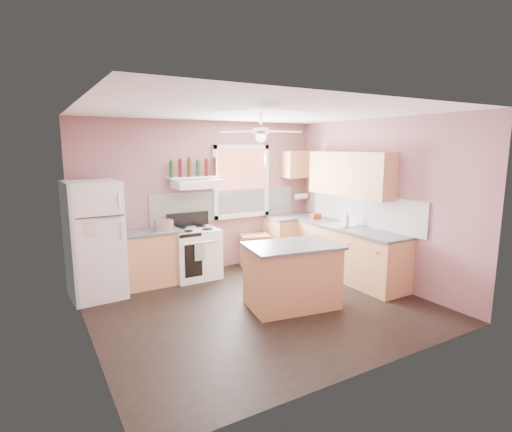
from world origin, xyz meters
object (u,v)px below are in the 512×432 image
stove (195,253)px  cart (255,252)px  refrigerator (94,240)px  island (292,277)px  toaster (163,225)px

stove → cart: stove is taller
refrigerator → cart: bearing=0.1°
refrigerator → stove: bearing=-0.3°
refrigerator → island: (2.33, -1.77, -0.45)m
toaster → island: bearing=-57.4°
toaster → stove: toaster is taller
refrigerator → toaster: bearing=-2.0°
stove → cart: 1.26m
stove → cart: (1.25, 0.10, -0.16)m
toaster → stove: 0.79m
island → toaster: bearing=134.2°
cart → island: bearing=-89.1°
refrigerator → cart: refrigerator is taller
cart → island: island is taller
refrigerator → toaster: 1.07m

